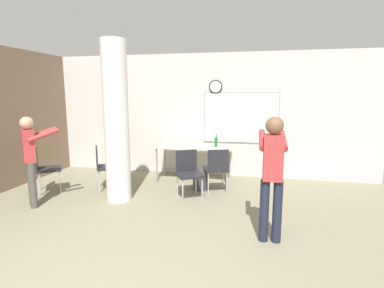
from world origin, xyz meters
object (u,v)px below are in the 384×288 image
object	(u,v)px
bottle_on_table	(216,142)
chair_table_front	(188,171)
chair_table_right	(217,167)
person_playing_side	(272,169)
folding_table	(194,148)
chair_near_pillar	(104,164)
chair_by_left_wall	(45,166)
person_watching_back	(31,155)

from	to	relation	value
bottle_on_table	chair_table_front	bearing A→B (deg)	-107.19
chair_table_right	person_playing_side	world-z (taller)	person_playing_side
folding_table	bottle_on_table	xyz separation A→B (m)	(0.49, -0.03, 0.16)
bottle_on_table	chair_table_right	xyz separation A→B (m)	(0.12, -0.74, -0.36)
chair_near_pillar	person_playing_side	xyz separation A→B (m)	(3.14, -1.50, 0.44)
person_playing_side	chair_table_right	bearing A→B (deg)	117.76
chair_table_right	chair_near_pillar	bearing A→B (deg)	-173.13
folding_table	chair_table_right	size ratio (longest dim) A/B	1.89
chair_by_left_wall	chair_table_front	distance (m)	2.80
folding_table	chair_by_left_wall	world-z (taller)	chair_by_left_wall
chair_by_left_wall	person_watching_back	world-z (taller)	person_watching_back
bottle_on_table	chair_near_pillar	size ratio (longest dim) A/B	0.33
chair_by_left_wall	chair_table_right	distance (m)	3.32
chair_table_front	person_watching_back	bearing A→B (deg)	-158.56
folding_table	chair_table_front	bearing A→B (deg)	-83.35
bottle_on_table	person_playing_side	size ratio (longest dim) A/B	0.18
folding_table	chair_table_right	distance (m)	1.00
chair_near_pillar	chair_table_front	distance (m)	1.75
folding_table	person_playing_side	world-z (taller)	person_playing_side
chair_table_right	person_playing_side	xyz separation A→B (m)	(0.93, -1.77, 0.44)
bottle_on_table	person_watching_back	world-z (taller)	person_watching_back
chair_table_front	person_watching_back	distance (m)	2.67
person_watching_back	person_playing_side	world-z (taller)	person_playing_side
chair_by_left_wall	person_playing_side	world-z (taller)	person_playing_side
chair_table_right	person_playing_side	distance (m)	2.05
folding_table	chair_table_front	distance (m)	1.19
chair_table_front	person_playing_side	world-z (taller)	person_playing_side
folding_table	chair_table_right	world-z (taller)	chair_table_right
chair_by_left_wall	chair_near_pillar	bearing A→B (deg)	20.97
chair_by_left_wall	chair_table_front	size ratio (longest dim) A/B	1.00
chair_table_right	person_watching_back	bearing A→B (deg)	-155.04
person_watching_back	chair_by_left_wall	bearing A→B (deg)	115.09
folding_table	person_playing_side	distance (m)	2.97
chair_near_pillar	chair_by_left_wall	world-z (taller)	same
chair_by_left_wall	person_watching_back	bearing A→B (deg)	-64.91
bottle_on_table	chair_table_front	distance (m)	1.24
chair_near_pillar	person_playing_side	bearing A→B (deg)	-25.53
folding_table	bottle_on_table	size ratio (longest dim) A/B	5.79
chair_table_front	chair_near_pillar	bearing A→B (deg)	175.72
chair_table_front	person_playing_side	xyz separation A→B (m)	(1.40, -1.37, 0.44)
bottle_on_table	chair_by_left_wall	bearing A→B (deg)	-155.87
bottle_on_table	chair_table_front	xyz separation A→B (m)	(-0.35, -1.14, -0.36)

